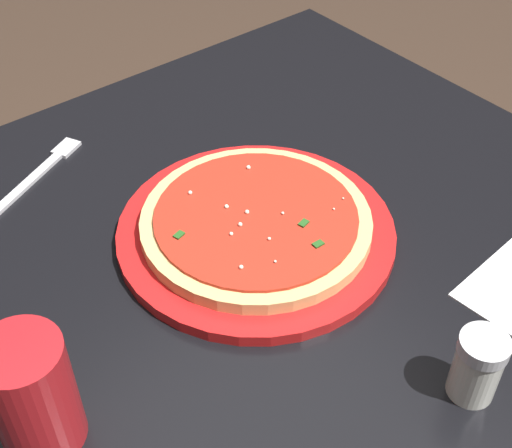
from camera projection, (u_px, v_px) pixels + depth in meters
name	position (u px, v px, depth m)	size (l,w,h in m)	color
restaurant_table	(264.00, 335.00, 0.91)	(0.91, 0.85, 0.77)	black
serving_plate	(256.00, 232.00, 0.82)	(0.32, 0.32, 0.01)	red
pizza	(256.00, 221.00, 0.81)	(0.26, 0.26, 0.02)	#DBB26B
cup_tall_drink	(32.00, 395.00, 0.59)	(0.07, 0.07, 0.12)	#B2191E
fork	(37.00, 175.00, 0.91)	(0.17, 0.10, 0.00)	silver
parmesan_shaker	(477.00, 366.00, 0.64)	(0.05, 0.05, 0.07)	silver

